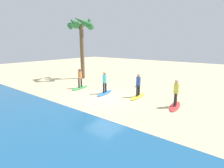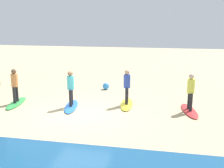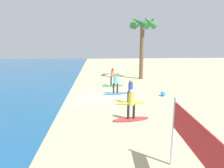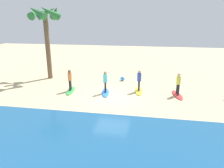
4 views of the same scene
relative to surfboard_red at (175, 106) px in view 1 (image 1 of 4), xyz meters
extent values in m
plane|color=#CCB789|center=(4.72, 1.20, -0.04)|extent=(60.00, 60.00, 0.00)
ellipsoid|color=red|center=(0.00, 0.00, 0.00)|extent=(0.92, 2.17, 0.09)
cylinder|color=#232328|center=(-0.03, 0.16, 0.43)|extent=(0.14, 0.14, 0.78)
cylinder|color=#232328|center=(0.03, -0.16, 0.43)|extent=(0.14, 0.14, 0.78)
cylinder|color=#E0E04C|center=(0.00, 0.00, 1.14)|extent=(0.32, 0.32, 0.62)
sphere|color=beige|center=(0.00, 0.00, 1.56)|extent=(0.24, 0.24, 0.24)
ellipsoid|color=yellow|center=(2.89, -0.42, 0.00)|extent=(0.74, 2.14, 0.09)
cylinder|color=#232328|center=(2.87, -0.26, 0.43)|extent=(0.14, 0.14, 0.78)
cylinder|color=#232328|center=(2.90, -0.58, 0.43)|extent=(0.14, 0.14, 0.78)
cylinder|color=#334CAD|center=(2.89, -0.42, 1.14)|extent=(0.32, 0.32, 0.62)
sphere|color=tan|center=(2.89, -0.42, 1.56)|extent=(0.24, 0.24, 0.24)
ellipsoid|color=blue|center=(5.39, 0.41, 0.00)|extent=(0.95, 2.17, 0.09)
cylinder|color=#232328|center=(5.36, 0.57, 0.43)|extent=(0.14, 0.14, 0.78)
cylinder|color=#232328|center=(5.42, 0.26, 0.43)|extent=(0.14, 0.14, 0.78)
cylinder|color=#4CC6D1|center=(5.39, 0.41, 1.14)|extent=(0.32, 0.32, 0.62)
sphere|color=#9E704C|center=(5.39, 0.41, 1.56)|extent=(0.24, 0.24, 0.24)
ellipsoid|color=green|center=(8.20, 0.44, 0.00)|extent=(0.87, 2.16, 0.09)
cylinder|color=#232328|center=(8.18, 0.59, 0.43)|extent=(0.14, 0.14, 0.78)
cylinder|color=#232328|center=(8.23, 0.28, 0.43)|extent=(0.14, 0.14, 0.78)
cylinder|color=#E58C4C|center=(8.20, 0.44, 1.14)|extent=(0.32, 0.32, 0.62)
sphere|color=brown|center=(8.20, 0.44, 1.56)|extent=(0.24, 0.24, 0.24)
cylinder|color=brown|center=(11.50, -2.93, 2.85)|extent=(0.44, 0.44, 5.78)
cone|color=#2D7538|center=(12.40, -2.93, 5.99)|extent=(0.70, 1.93, 1.40)
cone|color=#2D7538|center=(11.78, -2.07, 5.99)|extent=(2.05, 1.26, 1.40)
cone|color=#2D7538|center=(10.78, -2.40, 5.99)|extent=(1.70, 1.97, 1.40)
cone|color=#2D7538|center=(10.78, -3.46, 5.99)|extent=(1.70, 1.97, 1.40)
cone|color=#2D7538|center=(11.78, -3.78, 5.99)|extent=(2.05, 1.26, 1.40)
sphere|color=#338CE5|center=(4.53, -3.23, 0.15)|extent=(0.39, 0.39, 0.39)
camera|label=1|loc=(-3.44, 10.64, 3.78)|focal=28.58mm
camera|label=2|loc=(1.12, 12.08, 3.94)|focal=43.94mm
camera|label=3|loc=(-10.40, 1.73, 4.34)|focal=32.59mm
camera|label=4|loc=(2.16, 15.69, 5.49)|focal=34.45mm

